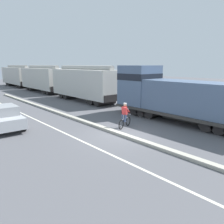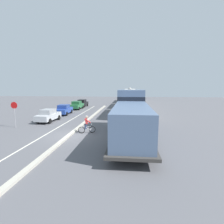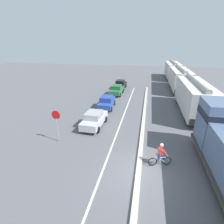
{
  "view_description": "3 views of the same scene",
  "coord_description": "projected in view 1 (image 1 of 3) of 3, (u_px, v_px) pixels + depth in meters",
  "views": [
    {
      "loc": [
        -8.88,
        -9.38,
        4.29
      ],
      "look_at": [
        1.03,
        1.94,
        1.0
      ],
      "focal_mm": 35.0,
      "sensor_mm": 36.0,
      "label": 1
    },
    {
      "loc": [
        5.5,
        -15.47,
        4.62
      ],
      "look_at": [
        3.66,
        3.48,
        1.77
      ],
      "focal_mm": 28.0,
      "sensor_mm": 36.0,
      "label": 2
    },
    {
      "loc": [
        0.19,
        -9.62,
        8.09
      ],
      "look_at": [
        -3.62,
        8.58,
        0.74
      ],
      "focal_mm": 28.0,
      "sensor_mm": 36.0,
      "label": 3
    }
  ],
  "objects": [
    {
      "name": "lane_stripe",
      "position": [
        42.0,
        123.0,
        16.39
      ],
      "size": [
        0.14,
        36.0,
        0.01
      ],
      "primitive_type": "cube",
      "color": "silver",
      "rests_on": "ground"
    },
    {
      "name": "hopper_car_lead",
      "position": [
        85.0,
        84.0,
        25.73
      ],
      "size": [
        2.9,
        10.6,
        4.18
      ],
      "color": "beige",
      "rests_on": "ground"
    },
    {
      "name": "hopper_car_middle",
      "position": [
        43.0,
        79.0,
        34.26
      ],
      "size": [
        2.9,
        10.6,
        4.18
      ],
      "color": "beige",
      "rests_on": "ground"
    },
    {
      "name": "parked_car_silver",
      "position": [
        4.0,
        117.0,
        14.63
      ],
      "size": [
        1.96,
        4.26,
        1.62
      ],
      "color": "#B7BABF",
      "rests_on": "ground"
    },
    {
      "name": "hopper_car_trailing",
      "position": [
        18.0,
        76.0,
        42.78
      ],
      "size": [
        2.9,
        10.6,
        4.18
      ],
      "color": "beige",
      "rests_on": "ground"
    },
    {
      "name": "ground_plane",
      "position": [
        120.0,
        135.0,
        13.52
      ],
      "size": [
        120.0,
        120.0,
        0.0
      ],
      "primitive_type": "plane",
      "color": "#56565B"
    },
    {
      "name": "locomotive",
      "position": [
        174.0,
        97.0,
        16.85
      ],
      "size": [
        3.1,
        11.61,
        4.2
      ],
      "color": "slate",
      "rests_on": "ground"
    },
    {
      "name": "cyclist",
      "position": [
        125.0,
        116.0,
        14.98
      ],
      "size": [
        1.64,
        0.67,
        1.71
      ],
      "color": "black",
      "rests_on": "ground"
    },
    {
      "name": "median_curb",
      "position": [
        70.0,
        117.0,
        17.91
      ],
      "size": [
        0.36,
        36.0,
        0.16
      ],
      "primitive_type": "cube",
      "color": "#B2AD9E",
      "rests_on": "ground"
    }
  ]
}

